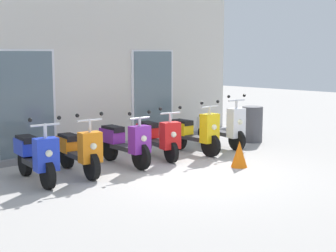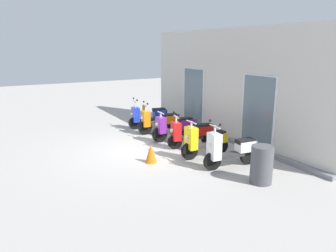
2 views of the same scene
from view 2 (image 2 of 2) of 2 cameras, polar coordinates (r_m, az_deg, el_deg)
The scene contains 11 objects.
ground_plane at distance 10.02m, azimuth -4.11°, elevation -4.20°, with size 40.00×40.00×0.00m, color #A8A39E.
storefront_facade at distance 11.30m, azimuth 10.18°, elevation 6.94°, with size 8.78×0.50×3.69m.
scooter_blue at distance 12.55m, azimuth -3.49°, elevation 1.72°, with size 0.61×1.60×1.20m.
scooter_orange at distance 11.80m, azimuth -1.55°, elevation 0.85°, with size 0.60×1.62×1.19m.
scooter_purple at distance 10.88m, azimuth 1.11°, elevation -0.08°, with size 0.52×1.62×1.13m.
scooter_red at distance 10.14m, azimuth 4.17°, elevation -1.24°, with size 0.68×1.56×1.15m.
scooter_yellow at distance 9.31m, azimuth 6.48°, elevation -2.66°, with size 0.55×1.55×1.21m.
scooter_white at distance 8.60m, azimuth 10.84°, elevation -4.05°, with size 0.57×1.60×1.29m.
trash_bin at distance 7.83m, azimuth 16.18°, elevation -6.55°, with size 0.51×0.51×0.89m, color #4C4C51.
curb_bollard at distance 13.68m, azimuth -4.33°, elevation 2.24°, with size 0.12×0.12×0.70m, color yellow.
traffic_cone at distance 8.87m, azimuth -3.03°, elevation -4.84°, with size 0.32×0.32×0.52m, color orange.
Camera 2 is at (8.60, -4.10, 3.11)m, focal length 34.57 mm.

